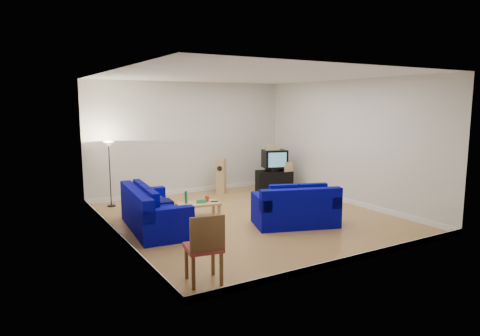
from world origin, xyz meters
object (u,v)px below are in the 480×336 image
sofa_loveseat (296,211)px  coffee_table (199,205)px  sofa_three_seat (152,214)px  television (275,159)px  tv_stand (274,181)px

sofa_loveseat → coffee_table: 2.23m
sofa_three_seat → television: (4.40, 1.85, 0.66)m
sofa_loveseat → television: (1.64, 3.14, 0.66)m
coffee_table → tv_stand: (3.16, 1.51, 0.02)m
tv_stand → sofa_loveseat: bearing=-97.4°
sofa_loveseat → tv_stand: bearing=81.6°
television → coffee_table: bearing=-138.4°
sofa_three_seat → television: size_ratio=2.97×
sofa_loveseat → coffee_table: bearing=152.4°
sofa_loveseat → tv_stand: (1.62, 3.13, -0.02)m
sofa_loveseat → tv_stand: sofa_loveseat is taller
sofa_loveseat → coffee_table: (-1.53, 1.62, -0.03)m
television → tv_stand: bearing=-141.5°
sofa_three_seat → television: television is taller
coffee_table → television: (3.18, 1.51, 0.69)m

